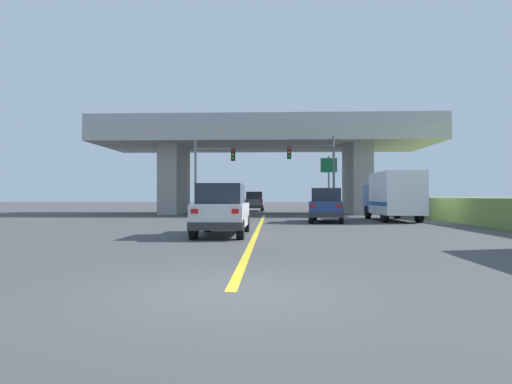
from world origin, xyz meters
The scene contains 10 objects.
ground centered at (0.00, 31.37, 0.00)m, with size 160.00×160.00×0.00m, color #424244.
overpass_bridge centered at (0.00, 31.37, 5.77)m, with size 28.98×9.71×8.14m.
lane_divider_stripe centered at (0.00, 14.12, 0.00)m, with size 0.20×28.23×0.01m, color yellow.
suv_lead centered at (-1.31, 9.90, 1.01)m, with size 1.94×4.49×2.02m.
suv_crossing centered at (3.94, 18.86, 1.01)m, with size 2.56×4.60×2.02m.
box_truck centered at (8.26, 20.42, 1.59)m, with size 2.33×6.60×3.02m.
sedan_oncoming centered at (-1.19, 37.69, 1.01)m, with size 1.89×4.73×2.02m.
traffic_signal_nearside centered at (4.15, 25.66, 3.87)m, with size 3.62×0.36×6.09m.
traffic_signal_farside centered at (-4.29, 26.09, 3.78)m, with size 3.18×0.36×5.98m.
highway_sign centered at (5.23, 27.88, 3.49)m, with size 1.36×0.17×4.82m.
Camera 1 is at (0.68, -6.85, 1.54)m, focal length 30.02 mm.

